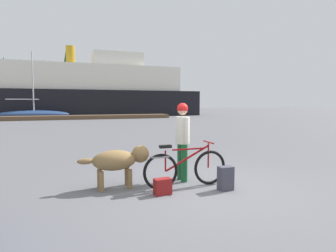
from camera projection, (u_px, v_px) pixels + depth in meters
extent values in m
plane|color=slate|center=(201.00, 189.00, 5.67)|extent=(160.00, 160.00, 0.00)
torus|color=black|center=(210.00, 167.00, 5.96)|extent=(0.72, 0.06, 0.72)
torus|color=black|center=(161.00, 172.00, 5.58)|extent=(0.72, 0.06, 0.72)
cube|color=maroon|center=(188.00, 149.00, 5.75)|extent=(0.70, 0.03, 0.03)
cube|color=maroon|center=(187.00, 158.00, 5.76)|extent=(0.95, 0.03, 0.49)
cylinder|color=maroon|center=(165.00, 161.00, 5.60)|extent=(0.03, 0.03, 0.42)
cylinder|color=maroon|center=(208.00, 155.00, 5.92)|extent=(0.03, 0.03, 0.52)
cube|color=black|center=(165.00, 146.00, 5.58)|extent=(0.24, 0.10, 0.06)
cylinder|color=maroon|center=(208.00, 142.00, 5.90)|extent=(0.03, 0.44, 0.03)
cube|color=slate|center=(160.00, 157.00, 5.55)|extent=(0.36, 0.14, 0.02)
cylinder|color=#19592D|center=(180.00, 161.00, 6.36)|extent=(0.14, 0.14, 0.83)
cylinder|color=#19592D|center=(184.00, 163.00, 6.15)|extent=(0.14, 0.14, 0.83)
cylinder|color=silver|center=(182.00, 130.00, 6.19)|extent=(0.32, 0.32, 0.59)
cylinder|color=silver|center=(179.00, 128.00, 6.40)|extent=(0.09, 0.09, 0.52)
cylinder|color=silver|center=(187.00, 130.00, 5.99)|extent=(0.09, 0.09, 0.52)
sphere|color=tan|center=(183.00, 110.00, 6.16)|extent=(0.22, 0.22, 0.22)
sphere|color=red|center=(183.00, 109.00, 6.16)|extent=(0.24, 0.24, 0.24)
ellipsoid|color=olive|center=(114.00, 160.00, 5.68)|extent=(0.88, 0.48, 0.41)
sphere|color=olive|center=(140.00, 154.00, 5.86)|extent=(0.36, 0.36, 0.36)
ellipsoid|color=olive|center=(85.00, 161.00, 5.49)|extent=(0.32, 0.12, 0.12)
cylinder|color=olive|center=(127.00, 176.00, 5.93)|extent=(0.10, 0.10, 0.39)
cylinder|color=olive|center=(130.00, 179.00, 5.68)|extent=(0.10, 0.10, 0.39)
cylinder|color=olive|center=(100.00, 178.00, 5.74)|extent=(0.10, 0.10, 0.39)
cylinder|color=olive|center=(101.00, 182.00, 5.49)|extent=(0.10, 0.10, 0.39)
cube|color=#3F3F4C|center=(226.00, 178.00, 5.59)|extent=(0.28, 0.20, 0.47)
cube|color=maroon|center=(163.00, 186.00, 5.32)|extent=(0.33, 0.21, 0.30)
cube|color=brown|center=(82.00, 117.00, 30.08)|extent=(18.93, 2.28, 0.40)
cube|color=black|center=(97.00, 103.00, 37.57)|extent=(26.77, 7.06, 3.30)
cube|color=silver|center=(97.00, 79.00, 37.31)|extent=(21.41, 5.93, 3.20)
cube|color=silver|center=(117.00, 60.00, 38.02)|extent=(6.42, 4.24, 1.80)
cylinder|color=#BF8C19|center=(70.00, 56.00, 35.97)|extent=(1.10, 1.10, 2.40)
ellipsoid|color=navy|center=(34.00, 115.00, 30.75)|extent=(7.23, 2.02, 0.90)
cylinder|color=#B2B2B7|center=(33.00, 81.00, 30.46)|extent=(0.14, 0.14, 6.29)
cylinder|color=#B2B2B7|center=(22.00, 99.00, 30.25)|extent=(3.25, 0.10, 0.10)
cylinder|color=#4C331E|center=(6.00, 105.00, 48.15)|extent=(0.32, 0.32, 2.58)
cone|color=#1E4C28|center=(4.00, 77.00, 47.76)|extent=(3.06, 3.06, 6.90)
cylinder|color=#4C331E|center=(68.00, 104.00, 52.65)|extent=(0.42, 0.42, 2.88)
cone|color=#1E4C28|center=(67.00, 70.00, 52.14)|extent=(3.16, 3.16, 9.60)
cylinder|color=#4C331E|center=(129.00, 106.00, 57.31)|extent=(0.36, 0.36, 2.36)
cone|color=#19471E|center=(128.00, 77.00, 56.84)|extent=(3.56, 3.56, 9.10)
cylinder|color=#4C331E|center=(45.00, 105.00, 56.95)|extent=(0.47, 0.47, 2.39)
cone|color=#143819|center=(45.00, 80.00, 56.53)|extent=(3.63, 3.63, 7.89)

